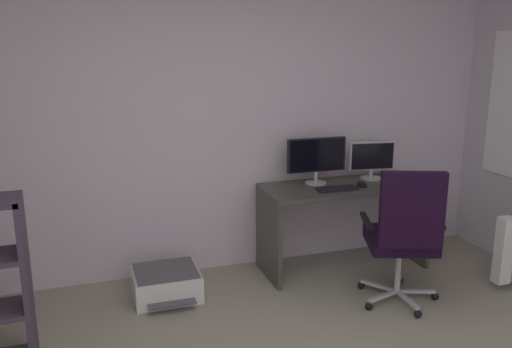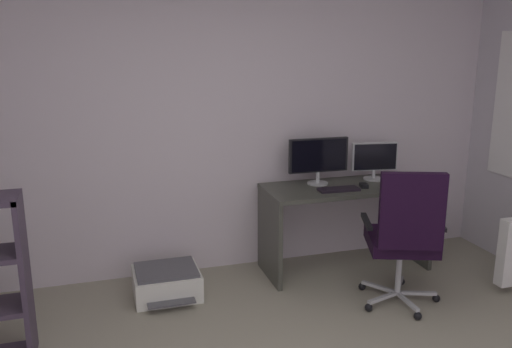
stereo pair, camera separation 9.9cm
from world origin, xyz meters
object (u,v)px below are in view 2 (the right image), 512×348
printer (167,282)px  keyboard (339,189)px  computer_mouse (364,185)px  office_chair (405,233)px  monitor_main (318,157)px  desk (346,208)px  monitor_secondary (375,159)px

printer → keyboard: bearing=-1.3°
computer_mouse → office_chair: size_ratio=0.09×
monitor_main → office_chair: size_ratio=0.48×
desk → computer_mouse: 0.26m
computer_mouse → printer: size_ratio=0.19×
computer_mouse → desk: bearing=152.7°
desk → monitor_secondary: bearing=20.5°
keyboard → office_chair: size_ratio=0.31×
keyboard → desk: bearing=44.7°
monitor_main → office_chair: monitor_main is taller
computer_mouse → monitor_secondary: bearing=60.1°
desk → monitor_secondary: monitor_secondary is taller
monitor_secondary → keyboard: monitor_secondary is taller
computer_mouse → office_chair: bearing=-78.1°
monitor_secondary → monitor_main: bearing=-180.0°
desk → computer_mouse: bearing=-41.6°
monitor_main → computer_mouse: monitor_main is taller
printer → office_chair: bearing=-23.1°
keyboard → monitor_secondary: bearing=30.5°
monitor_main → keyboard: (0.08, -0.24, -0.23)m
keyboard → computer_mouse: 0.25m
desk → keyboard: (-0.14, -0.12, 0.21)m
monitor_secondary → office_chair: (-0.24, -0.91, -0.35)m
keyboard → computer_mouse: size_ratio=3.40×
monitor_secondary → keyboard: size_ratio=1.21×
desk → office_chair: (0.08, -0.79, 0.04)m
keyboard → computer_mouse: computer_mouse is taller
desk → keyboard: 0.28m
desk → computer_mouse: (0.11, -0.10, 0.22)m
monitor_main → monitor_secondary: (0.54, 0.00, -0.05)m
monitor_secondary → computer_mouse: bearing=-134.2°
desk → monitor_secondary: 0.52m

